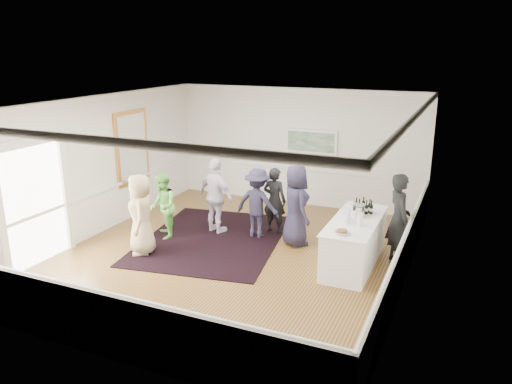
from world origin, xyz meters
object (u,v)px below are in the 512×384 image
at_px(guest_navy, 296,205).
at_px(guest_green, 163,206).
at_px(bartender, 399,219).
at_px(guest_dark_a, 257,203).
at_px(serving_table, 354,242).
at_px(ice_bucket, 359,211).
at_px(guest_lilac, 216,196).
at_px(nut_bowl, 342,232).
at_px(guest_tan, 141,214).
at_px(guest_dark_b, 274,200).

bearing_deg(guest_navy, guest_green, 63.76).
distance_m(bartender, guest_dark_a, 3.17).
bearing_deg(guest_dark_a, serving_table, 169.25).
bearing_deg(ice_bucket, bartender, 13.62).
relative_size(guest_lilac, nut_bowl, 6.66).
height_order(serving_table, guest_tan, guest_tan).
xyz_separation_m(guest_tan, guest_dark_b, (2.11, 2.26, -0.07)).
bearing_deg(serving_table, guest_tan, -163.76).
xyz_separation_m(bartender, guest_dark_b, (-2.90, 0.60, -0.14)).
xyz_separation_m(guest_green, guest_dark_b, (2.21, 1.32, 0.04)).
bearing_deg(guest_navy, ice_bucket, -144.86).
relative_size(serving_table, guest_dark_b, 1.49).
bearing_deg(serving_table, nut_bowl, -93.34).
distance_m(bartender, guest_navy, 2.22).
distance_m(guest_tan, guest_lilac, 1.93).
bearing_deg(bartender, guest_dark_b, 50.78).
bearing_deg(serving_table, guest_dark_b, 154.41).
bearing_deg(serving_table, guest_navy, 159.16).
xyz_separation_m(guest_dark_b, guest_navy, (0.69, -0.47, 0.11)).
bearing_deg(guest_dark_a, ice_bucket, 174.68).
xyz_separation_m(guest_dark_a, guest_navy, (0.94, -0.07, 0.09)).
relative_size(guest_navy, ice_bucket, 6.93).
height_order(serving_table, guest_dark_a, guest_dark_a).
relative_size(bartender, guest_lilac, 1.05).
height_order(guest_green, guest_lilac, guest_lilac).
relative_size(guest_green, guest_navy, 0.84).
distance_m(guest_lilac, guest_dark_a, 1.01).
height_order(bartender, nut_bowl, bartender).
height_order(guest_dark_a, guest_navy, guest_navy).
relative_size(guest_green, guest_dark_b, 0.95).
relative_size(guest_green, ice_bucket, 5.81).
relative_size(serving_table, guest_lilac, 1.32).
bearing_deg(nut_bowl, guest_lilac, 157.62).
bearing_deg(ice_bucket, guest_dark_a, 170.98).
height_order(serving_table, guest_dark_b, guest_dark_b).
relative_size(guest_green, guest_dark_a, 0.93).
xyz_separation_m(guest_dark_b, nut_bowl, (2.09, -1.90, 0.20)).
relative_size(bartender, guest_dark_a, 1.16).
relative_size(guest_dark_a, ice_bucket, 6.22).
height_order(guest_tan, guest_green, guest_tan).
relative_size(guest_tan, ice_bucket, 6.65).
relative_size(bartender, guest_green, 1.24).
xyz_separation_m(bartender, guest_lilac, (-4.16, 0.07, -0.04)).
distance_m(guest_tan, ice_bucket, 4.50).
relative_size(guest_tan, nut_bowl, 6.47).
distance_m(serving_table, guest_navy, 1.61).
relative_size(guest_green, guest_lilac, 0.85).
bearing_deg(guest_navy, guest_lilac, 49.04).
bearing_deg(guest_lilac, nut_bowl, 176.77).
height_order(guest_lilac, guest_dark_a, guest_lilac).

